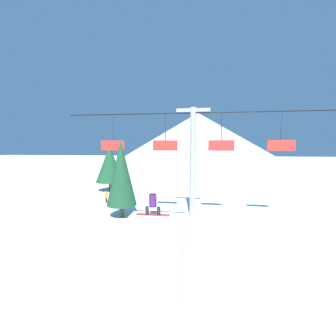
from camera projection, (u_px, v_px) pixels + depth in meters
The scene contains 8 objects.
ground_plane at pixel (184, 290), 8.13m from camera, with size 220.00×220.00×0.00m, color white.
mountain_ridge at pixel (198, 136), 90.60m from camera, with size 62.76×62.76×18.39m.
snow_ramp at pixel (150, 253), 8.78m from camera, with size 2.45×4.27×2.09m.
snowboarder at pixel (153, 203), 10.13m from camera, with size 1.53×0.34×1.20m.
chairlift at pixel (193, 152), 16.25m from camera, with size 18.79×0.44×7.97m.
pine_tree_near at pixel (121, 173), 16.29m from camera, with size 2.17×2.17×5.69m.
pine_tree_far at pixel (110, 164), 25.99m from camera, with size 3.23×3.23×5.24m.
distant_skier at pixel (106, 195), 20.72m from camera, with size 0.24×0.24×1.23m.
Camera 1 is at (0.46, -7.67, 5.22)m, focal length 24.00 mm.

